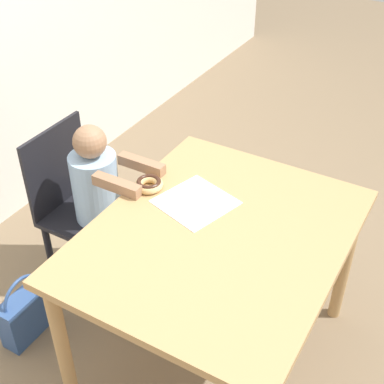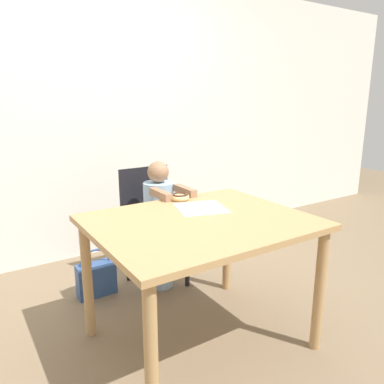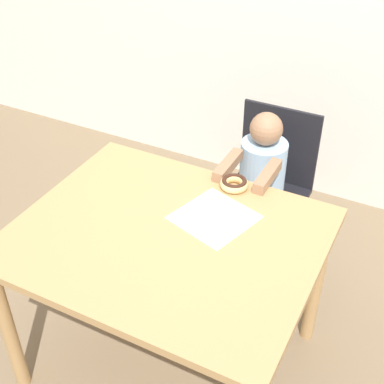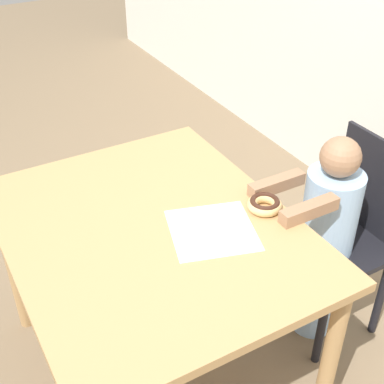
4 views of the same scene
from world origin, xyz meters
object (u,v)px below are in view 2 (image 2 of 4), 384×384
Objects in this scene: chair at (152,223)px; donut at (180,197)px; child_figure at (160,225)px; handbag at (96,278)px.

donut is (-0.01, -0.44, 0.32)m from chair.
handbag is at bearing 164.05° from child_figure.
chair is 0.57m from handbag.
chair reaches higher than donut.
handbag is (-0.46, 0.01, -0.34)m from chair.
child_figure is 0.43m from donut.
donut is 0.91m from handbag.
donut is 0.35× the size of handbag.
donut is at bearing -45.14° from handbag.
chair is at bearing 88.07° from donut.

